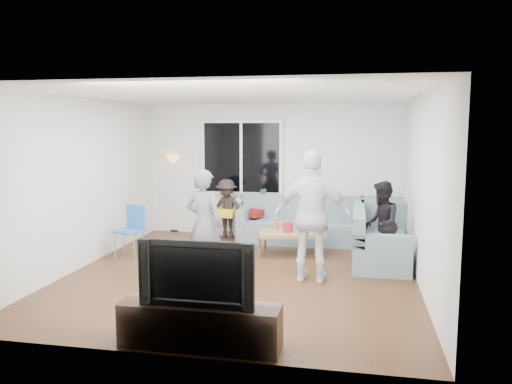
% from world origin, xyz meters
% --- Properties ---
extents(floor, '(5.00, 5.50, 0.04)m').
position_xyz_m(floor, '(0.00, 0.00, -0.02)').
color(floor, '#56351C').
rests_on(floor, ground).
extents(ceiling, '(5.00, 5.50, 0.04)m').
position_xyz_m(ceiling, '(0.00, 0.00, 2.62)').
color(ceiling, white).
rests_on(ceiling, ground).
extents(wall_back, '(5.00, 0.04, 2.60)m').
position_xyz_m(wall_back, '(0.00, 2.77, 1.30)').
color(wall_back, silver).
rests_on(wall_back, ground).
extents(wall_front, '(5.00, 0.04, 2.60)m').
position_xyz_m(wall_front, '(0.00, -2.77, 1.30)').
color(wall_front, silver).
rests_on(wall_front, ground).
extents(wall_left, '(0.04, 5.50, 2.60)m').
position_xyz_m(wall_left, '(-2.52, 0.00, 1.30)').
color(wall_left, silver).
rests_on(wall_left, ground).
extents(wall_right, '(0.04, 5.50, 2.60)m').
position_xyz_m(wall_right, '(2.52, 0.00, 1.30)').
color(wall_right, silver).
rests_on(wall_right, ground).
extents(window_frame, '(1.62, 0.06, 1.47)m').
position_xyz_m(window_frame, '(-0.60, 2.69, 1.55)').
color(window_frame, white).
rests_on(window_frame, wall_back).
extents(window_glass, '(1.50, 0.02, 1.35)m').
position_xyz_m(window_glass, '(-0.60, 2.65, 1.55)').
color(window_glass, black).
rests_on(window_glass, window_frame).
extents(window_mullion, '(0.05, 0.03, 1.35)m').
position_xyz_m(window_mullion, '(-0.60, 2.64, 1.55)').
color(window_mullion, white).
rests_on(window_mullion, window_frame).
extents(radiator, '(1.30, 0.12, 0.62)m').
position_xyz_m(radiator, '(-0.60, 2.65, 0.31)').
color(radiator, silver).
rests_on(radiator, floor).
extents(potted_plant, '(0.20, 0.16, 0.34)m').
position_xyz_m(potted_plant, '(-0.18, 2.62, 0.79)').
color(potted_plant, '#285B24').
rests_on(potted_plant, radiator).
extents(vase, '(0.22, 0.22, 0.18)m').
position_xyz_m(vase, '(-0.65, 2.62, 0.71)').
color(vase, white).
rests_on(vase, radiator).
extents(sofa_back_section, '(2.30, 0.85, 0.85)m').
position_xyz_m(sofa_back_section, '(0.61, 2.27, 0.42)').
color(sofa_back_section, slate).
rests_on(sofa_back_section, floor).
extents(sofa_right_section, '(2.00, 0.85, 0.85)m').
position_xyz_m(sofa_right_section, '(2.02, 1.19, 0.42)').
color(sofa_right_section, slate).
rests_on(sofa_right_section, floor).
extents(sofa_corner, '(0.85, 0.85, 0.85)m').
position_xyz_m(sofa_corner, '(2.15, 2.27, 0.42)').
color(sofa_corner, slate).
rests_on(sofa_corner, floor).
extents(cushion_yellow, '(0.39, 0.33, 0.14)m').
position_xyz_m(cushion_yellow, '(-0.83, 2.25, 0.51)').
color(cushion_yellow, gold).
rests_on(cushion_yellow, sofa_back_section).
extents(cushion_red, '(0.45, 0.41, 0.13)m').
position_xyz_m(cushion_red, '(-0.32, 2.33, 0.51)').
color(cushion_red, maroon).
rests_on(cushion_red, sofa_back_section).
extents(coffee_table, '(1.21, 0.83, 0.40)m').
position_xyz_m(coffee_table, '(0.58, 1.28, 0.20)').
color(coffee_table, '#9A7B4A').
rests_on(coffee_table, floor).
extents(pitcher, '(0.17, 0.17, 0.17)m').
position_xyz_m(pitcher, '(0.52, 1.24, 0.49)').
color(pitcher, maroon).
rests_on(pitcher, coffee_table).
extents(side_chair, '(0.51, 0.51, 0.86)m').
position_xyz_m(side_chair, '(-2.05, 0.61, 0.43)').
color(side_chair, '#2966B5').
rests_on(side_chair, floor).
extents(floor_lamp, '(0.32, 0.32, 1.56)m').
position_xyz_m(floor_lamp, '(-2.05, 2.80, 0.78)').
color(floor_lamp, orange).
rests_on(floor_lamp, floor).
extents(player_left, '(0.65, 0.51, 1.57)m').
position_xyz_m(player_left, '(-0.49, -0.25, 0.79)').
color(player_left, '#56555B').
rests_on(player_left, floor).
extents(player_right, '(1.11, 0.53, 1.84)m').
position_xyz_m(player_right, '(1.05, -0.11, 0.92)').
color(player_right, silver).
rests_on(player_right, floor).
extents(spectator_right, '(0.51, 0.66, 1.33)m').
position_xyz_m(spectator_right, '(2.02, 0.84, 0.67)').
color(spectator_right, black).
rests_on(spectator_right, floor).
extents(spectator_back, '(0.83, 0.60, 1.16)m').
position_xyz_m(spectator_back, '(-0.82, 2.30, 0.58)').
color(spectator_back, black).
rests_on(spectator_back, floor).
extents(tv_console, '(1.60, 0.40, 0.44)m').
position_xyz_m(tv_console, '(0.15, -2.50, 0.22)').
color(tv_console, '#37281B').
rests_on(tv_console, floor).
extents(television, '(1.14, 0.15, 0.66)m').
position_xyz_m(television, '(0.15, -2.50, 0.77)').
color(television, black).
rests_on(television, tv_console).
extents(bottle_e, '(0.07, 0.07, 0.23)m').
position_xyz_m(bottle_e, '(0.92, 1.45, 0.51)').
color(bottle_e, black).
rests_on(bottle_e, coffee_table).
extents(bottle_a, '(0.07, 0.07, 0.20)m').
position_xyz_m(bottle_a, '(0.30, 1.34, 0.50)').
color(bottle_a, '#EB560D').
rests_on(bottle_a, coffee_table).
extents(bottle_d, '(0.07, 0.07, 0.29)m').
position_xyz_m(bottle_d, '(0.77, 1.18, 0.54)').
color(bottle_d, orange).
rests_on(bottle_d, coffee_table).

